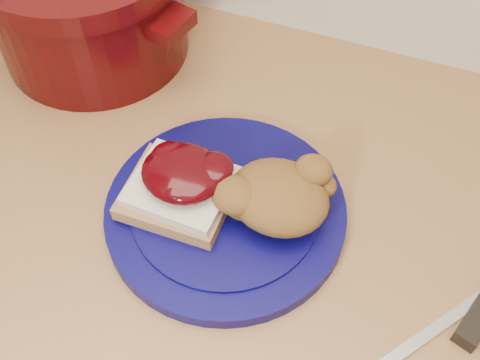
% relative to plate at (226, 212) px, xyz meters
% --- Properties ---
extents(base_cabinet, '(4.00, 0.60, 0.86)m').
position_rel_plate_xyz_m(base_cabinet, '(0.04, 0.05, -0.48)').
color(base_cabinet, beige).
rests_on(base_cabinet, floor).
extents(plate, '(0.30, 0.30, 0.02)m').
position_rel_plate_xyz_m(plate, '(0.00, 0.00, 0.00)').
color(plate, '#070440').
rests_on(plate, wood_countertop).
extents(sandwich, '(0.12, 0.10, 0.06)m').
position_rel_plate_xyz_m(sandwich, '(-0.05, -0.01, 0.04)').
color(sandwich, olive).
rests_on(sandwich, plate).
extents(stuffing_mound, '(0.12, 0.11, 0.06)m').
position_rel_plate_xyz_m(stuffing_mound, '(0.06, 0.01, 0.04)').
color(stuffing_mound, brown).
rests_on(stuffing_mound, plate).
extents(butter_knife, '(0.10, 0.14, 0.00)m').
position_rel_plate_xyz_m(butter_knife, '(0.25, -0.05, -0.01)').
color(butter_knife, silver).
rests_on(butter_knife, wood_countertop).
extents(dutch_oven, '(0.33, 0.33, 0.18)m').
position_rel_plate_xyz_m(dutch_oven, '(-0.28, 0.21, 0.07)').
color(dutch_oven, '#350506').
rests_on(dutch_oven, wood_countertop).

